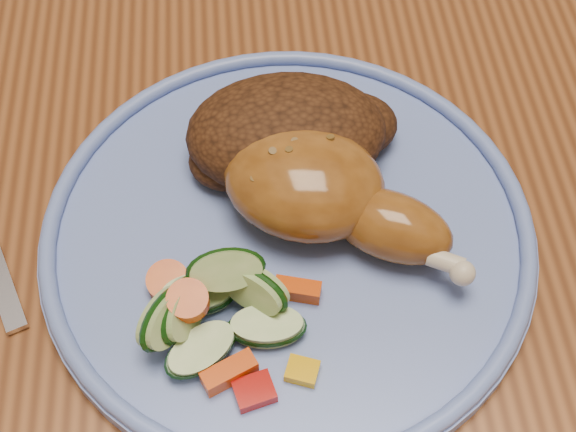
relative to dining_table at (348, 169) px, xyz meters
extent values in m
cube|color=brown|center=(0.00, 0.00, 0.06)|extent=(0.90, 1.40, 0.04)
cylinder|color=#4C2D16|center=(-0.18, 0.37, -0.46)|extent=(0.04, 0.04, 0.41)
cylinder|color=#4C2D16|center=(-0.18, 0.73, -0.46)|extent=(0.04, 0.04, 0.41)
cylinder|color=#4C2D16|center=(0.18, 0.37, -0.46)|extent=(0.04, 0.04, 0.41)
cylinder|color=#627DCE|center=(-0.06, -0.12, 0.09)|extent=(0.29, 0.29, 0.01)
torus|color=#627DCE|center=(-0.06, -0.12, 0.10)|extent=(0.29, 0.29, 0.01)
ellipsoid|color=brown|center=(-0.05, -0.10, 0.12)|extent=(0.12, 0.11, 0.05)
ellipsoid|color=brown|center=(0.00, -0.13, 0.11)|extent=(0.08, 0.07, 0.04)
sphere|color=beige|center=(0.03, -0.16, 0.11)|extent=(0.01, 0.01, 0.01)
ellipsoid|color=#3F210F|center=(-0.05, -0.06, 0.12)|extent=(0.12, 0.09, 0.05)
ellipsoid|color=#3F210F|center=(-0.01, -0.05, 0.11)|extent=(0.06, 0.05, 0.03)
ellipsoid|color=#3F210F|center=(-0.09, -0.07, 0.11)|extent=(0.05, 0.05, 0.03)
cube|color=#A50A05|center=(-0.08, -0.21, 0.10)|extent=(0.02, 0.02, 0.01)
cube|color=#E5A507|center=(-0.06, -0.21, 0.10)|extent=(0.02, 0.02, 0.01)
cylinder|color=#EA4B07|center=(-0.11, -0.17, 0.12)|extent=(0.02, 0.02, 0.01)
cube|color=#EA4B07|center=(-0.05, -0.16, 0.10)|extent=(0.03, 0.02, 0.01)
cylinder|color=#EA4B07|center=(-0.13, -0.15, 0.10)|extent=(0.02, 0.03, 0.01)
cube|color=#EA4B07|center=(-0.09, -0.20, 0.10)|extent=(0.03, 0.02, 0.01)
cylinder|color=#B6D087|center=(-0.12, -0.18, 0.12)|extent=(0.05, 0.05, 0.04)
cylinder|color=#B6D087|center=(-0.11, -0.19, 0.10)|extent=(0.05, 0.06, 0.02)
cylinder|color=#B6D087|center=(-0.09, -0.16, 0.12)|extent=(0.04, 0.04, 0.04)
cylinder|color=#B6D087|center=(-0.07, -0.18, 0.10)|extent=(0.04, 0.04, 0.02)
cylinder|color=#B6D087|center=(-0.08, -0.16, 0.11)|extent=(0.05, 0.04, 0.04)
cylinder|color=#B6D087|center=(-0.11, -0.16, 0.10)|extent=(0.04, 0.04, 0.02)
cylinder|color=#B6D087|center=(-0.12, -0.17, 0.12)|extent=(0.04, 0.05, 0.04)
camera|label=1|loc=(-0.08, -0.37, 0.49)|focal=50.00mm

